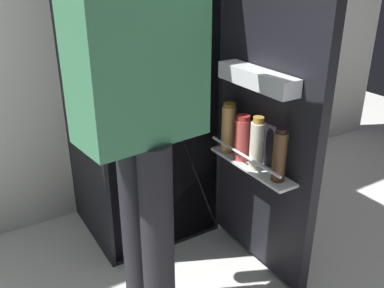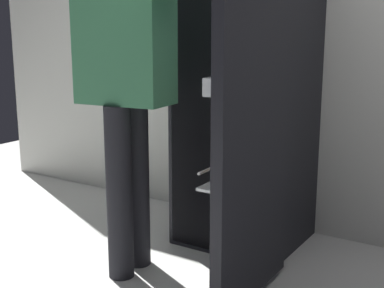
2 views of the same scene
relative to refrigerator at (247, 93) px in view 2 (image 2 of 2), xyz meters
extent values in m
plane|color=silver|center=(-0.03, -0.48, -0.82)|extent=(6.42, 6.42, 0.00)
cube|color=silver|center=(-0.03, 0.39, 0.45)|extent=(4.40, 0.10, 2.53)
cube|color=black|center=(-0.03, 0.05, 0.00)|extent=(0.62, 0.57, 1.63)
cube|color=white|center=(-0.03, -0.23, 0.00)|extent=(0.58, 0.01, 1.59)
cube|color=white|center=(-0.03, -0.18, 0.10)|extent=(0.54, 0.09, 0.01)
cube|color=black|center=(0.30, -0.53, 0.00)|extent=(0.05, 0.61, 1.58)
cube|color=white|center=(0.23, -0.53, -0.28)|extent=(0.10, 0.48, 0.01)
cylinder|color=silver|center=(0.18, -0.53, -0.22)|extent=(0.01, 0.46, 0.01)
cube|color=white|center=(0.23, -0.53, 0.11)|extent=(0.09, 0.41, 0.07)
cylinder|color=tan|center=(0.22, -0.36, -0.17)|extent=(0.06, 0.06, 0.22)
cylinder|color=#996623|center=(0.22, -0.36, -0.05)|extent=(0.06, 0.06, 0.02)
cylinder|color=#EDE5CC|center=(0.22, -0.57, -0.17)|extent=(0.06, 0.06, 0.21)
cylinder|color=#B78933|center=(0.22, -0.57, -0.06)|extent=(0.05, 0.05, 0.03)
cylinder|color=brown|center=(0.23, -0.70, -0.17)|extent=(0.06, 0.06, 0.21)
cylinder|color=black|center=(0.23, -0.70, -0.06)|extent=(0.05, 0.05, 0.02)
cylinder|color=#DB4C47|center=(0.23, -0.46, -0.18)|extent=(0.07, 0.07, 0.19)
cylinder|color=#B22D28|center=(0.23, -0.46, -0.08)|extent=(0.06, 0.06, 0.02)
cylinder|color=#4C7F3D|center=(0.06, -0.18, 0.17)|extent=(0.08, 0.08, 0.11)
cylinder|color=black|center=(-0.32, -0.52, -0.41)|extent=(0.12, 0.12, 0.81)
cylinder|color=black|center=(-0.30, -0.67, -0.41)|extent=(0.12, 0.12, 0.81)
cube|color=#3D7F56|center=(-0.31, -0.59, 0.28)|extent=(0.44, 0.26, 0.57)
cylinder|color=#3D7F56|center=(-0.33, -0.39, 0.26)|extent=(0.08, 0.08, 0.54)
camera|label=1|loc=(-0.84, -1.79, 0.55)|focal=39.17mm
camera|label=2|loc=(1.22, -2.42, 0.32)|focal=49.22mm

